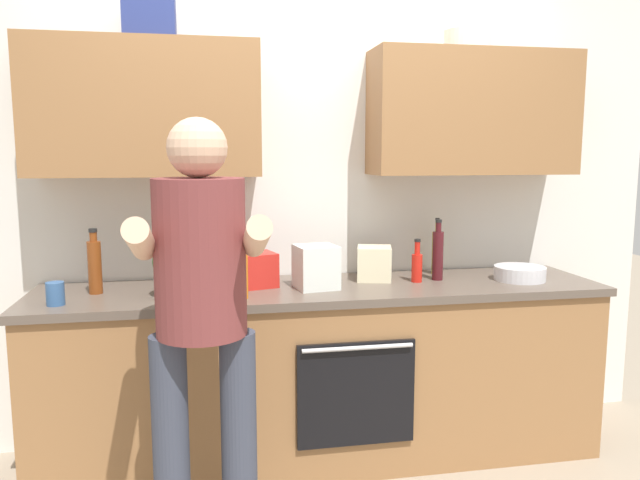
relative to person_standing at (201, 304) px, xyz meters
The scene contains 16 objects.
ground_plane 1.35m from the person_standing, 48.64° to the left, with size 12.00×12.00×0.00m, color gray.
back_wall_unit 1.22m from the person_standing, 58.12° to the left, with size 4.00×0.38×2.50m.
counter 1.06m from the person_standing, 48.57° to the left, with size 2.84×0.67×0.90m.
person_standing is the anchor object (origin of this frame).
bottle_oil 1.54m from the person_standing, 34.35° to the left, with size 0.05×0.05×0.31m.
bottle_hotsauce 1.30m from the person_standing, 32.36° to the left, with size 0.06×0.06×0.22m.
bottle_juice 0.52m from the person_standing, 69.49° to the left, with size 0.05×0.05×0.29m.
bottle_wine 1.42m from the person_standing, 30.67° to the left, with size 0.06×0.06×0.32m.
bottle_vinegar 0.88m from the person_standing, 124.65° to the left, with size 0.06×0.06×0.31m.
cup_tea 0.82m from the person_standing, 140.84° to the left, with size 0.08×0.08×0.10m, color #33598C.
mixing_bowl 1.76m from the person_standing, 21.19° to the left, with size 0.27×0.27×0.07m, color silver.
knife_block 0.79m from the person_standing, 95.35° to the left, with size 0.10×0.14×0.30m.
potted_herb 0.60m from the person_standing, 102.54° to the left, with size 0.19×0.19×0.26m.
grocery_bag_produce 0.85m from the person_standing, 49.28° to the left, with size 0.19×0.19×0.21m, color silver.
grocery_bag_rice 1.19m from the person_standing, 41.33° to the left, with size 0.17×0.18×0.18m, color beige.
grocery_bag_crisps 0.77m from the person_standing, 71.97° to the left, with size 0.24×0.18×0.17m, color red.
Camera 1 is at (-0.57, -2.95, 1.56)m, focal length 34.31 mm.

